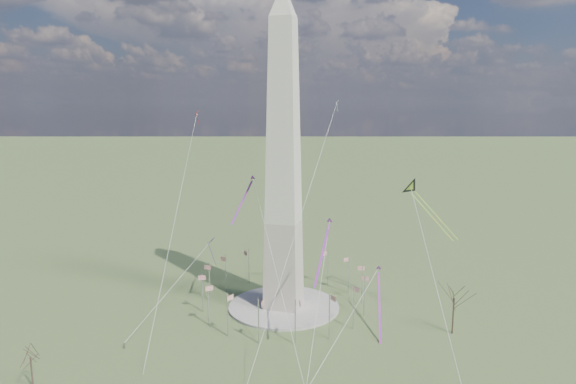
% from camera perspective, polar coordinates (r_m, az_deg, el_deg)
% --- Properties ---
extents(ground, '(2000.00, 2000.00, 0.00)m').
position_cam_1_polar(ground, '(171.38, -0.47, -12.70)').
color(ground, '#46592C').
rests_on(ground, ground).
extents(plaza, '(36.00, 36.00, 0.80)m').
position_cam_1_polar(plaza, '(171.23, -0.47, -12.58)').
color(plaza, '#A7A299').
rests_on(plaza, ground).
extents(washington_monument, '(15.56, 15.56, 100.00)m').
position_cam_1_polar(washington_monument, '(159.19, -0.50, 3.44)').
color(washington_monument, '#BDAC9E').
rests_on(washington_monument, plaza).
extents(flagpole_ring, '(54.40, 54.40, 13.00)m').
position_cam_1_polar(flagpole_ring, '(168.71, -0.48, -10.42)').
color(flagpole_ring, silver).
rests_on(flagpole_ring, ground).
extents(tree_near, '(9.28, 9.28, 16.23)m').
position_cam_1_polar(tree_near, '(156.86, 18.00, -10.86)').
color(tree_near, '#413427').
rests_on(tree_near, ground).
extents(tree_far, '(6.33, 6.33, 11.07)m').
position_cam_1_polar(tree_far, '(138.92, -26.73, -15.90)').
color(tree_far, '#413427').
rests_on(tree_far, ground).
extents(person_west, '(0.79, 0.64, 1.55)m').
position_cam_1_polar(person_west, '(151.88, -17.75, -15.99)').
color(person_west, gray).
rests_on(person_west, ground).
extents(kite_delta_black, '(18.33, 16.68, 16.66)m').
position_cam_1_polar(kite_delta_black, '(166.83, 13.75, 0.19)').
color(kite_delta_black, black).
rests_on(kite_delta_black, ground).
extents(kite_diamond_purple, '(2.16, 3.36, 10.30)m').
position_cam_1_polar(kite_diamond_purple, '(180.14, -8.51, -5.70)').
color(kite_diamond_purple, '#331666').
rests_on(kite_diamond_purple, ground).
extents(kite_streamer_left, '(1.85, 19.84, 13.64)m').
position_cam_1_polar(kite_streamer_left, '(138.67, 4.08, -5.74)').
color(kite_streamer_left, '#FC2739').
rests_on(kite_streamer_left, ground).
extents(kite_streamer_mid, '(1.98, 18.38, 12.62)m').
position_cam_1_polar(kite_streamer_mid, '(164.60, -4.76, -0.28)').
color(kite_streamer_mid, '#FC2739').
rests_on(kite_streamer_mid, ground).
extents(kite_streamer_right, '(4.57, 24.02, 16.52)m').
position_cam_1_polar(kite_streamer_right, '(159.77, 10.10, -11.07)').
color(kite_streamer_right, '#FC2739').
rests_on(kite_streamer_right, ground).
extents(kite_small_red, '(1.22, 2.05, 4.85)m').
position_cam_1_polar(kite_small_red, '(203.64, -10.07, 8.54)').
color(kite_small_red, red).
rests_on(kite_small_red, ground).
extents(kite_small_white, '(1.20, 1.82, 4.47)m').
position_cam_1_polar(kite_small_white, '(196.89, 5.48, 9.77)').
color(kite_small_white, white).
rests_on(kite_small_white, ground).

